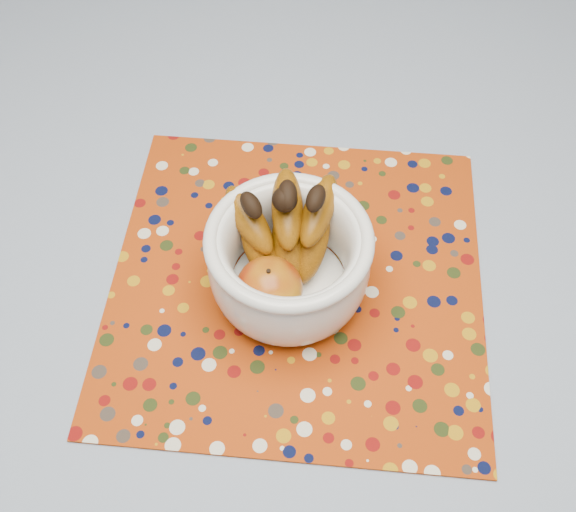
# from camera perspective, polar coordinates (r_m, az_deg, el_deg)

# --- Properties ---
(table) EXTENTS (1.20, 1.20, 0.75)m
(table) POSITION_cam_1_polar(r_m,az_deg,el_deg) (0.89, -1.88, -5.83)
(table) COLOR brown
(table) RESTS_ON ground
(tablecloth) EXTENTS (1.32, 1.32, 0.01)m
(tablecloth) POSITION_cam_1_polar(r_m,az_deg,el_deg) (0.82, -2.03, -3.10)
(tablecloth) COLOR slate
(tablecloth) RESTS_ON table
(placemat) EXTENTS (0.55, 0.55, 0.00)m
(placemat) POSITION_cam_1_polar(r_m,az_deg,el_deg) (0.82, 0.75, -2.01)
(placemat) COLOR #9B3208
(placemat) RESTS_ON tablecloth
(fruit_bowl) EXTENTS (0.20, 0.20, 0.16)m
(fruit_bowl) POSITION_cam_1_polar(r_m,az_deg,el_deg) (0.76, -0.01, 0.40)
(fruit_bowl) COLOR white
(fruit_bowl) RESTS_ON placemat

